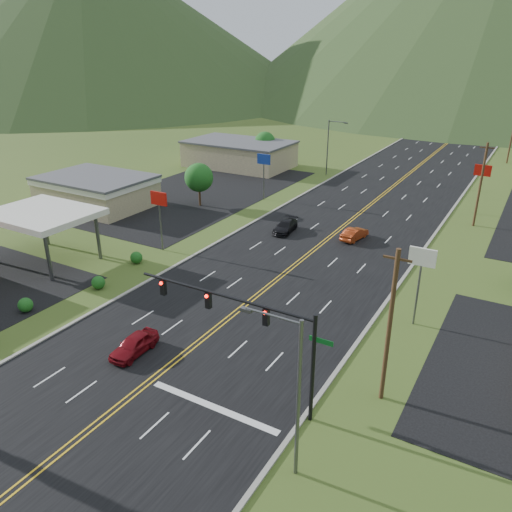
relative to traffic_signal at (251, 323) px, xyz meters
The scene contains 19 objects.
traffic_signal is the anchor object (origin of this frame).
streetlight_east 6.17m from the traffic_signal, 40.39° to the right, with size 3.28×0.25×9.00m.
streetlight_west 58.88m from the traffic_signal, 107.97° to the left, with size 3.28×0.25×9.00m.
gas_canopy 29.59m from the traffic_signal, 164.30° to the left, with size 10.00×8.00×5.30m.
building_west_mid 45.46m from the traffic_signal, 148.05° to the left, with size 14.40×10.40×4.10m.
building_west_far 64.15m from the traffic_signal, 122.56° to the left, with size 18.40×11.40×4.50m.
pole_sign_west_a 26.00m from the traffic_signal, 142.00° to the left, with size 2.00×0.18×6.40m.
pole_sign_west_b 43.17m from the traffic_signal, 118.32° to the left, with size 2.00×0.18×6.40m.
pole_sign_east_a 15.45m from the traffic_signal, 65.05° to the left, with size 2.00×0.18×6.40m.
pole_sign_east_b 46.47m from the traffic_signal, 81.94° to the left, with size 2.00×0.18×6.40m.
tree_west_a 40.80m from the traffic_signal, 130.50° to the left, with size 3.84×3.84×5.82m.
tree_west_b 66.01m from the traffic_signal, 118.49° to the left, with size 3.84×3.84×5.82m.
utility_pole_a 8.08m from the traffic_signal, 29.72° to the left, with size 1.60×0.28×10.00m.
utility_pole_b 41.60m from the traffic_signal, 80.29° to the left, with size 1.60×0.28×10.00m.
utility_pole_c 81.31m from the traffic_signal, 85.05° to the left, with size 1.60×0.28×10.00m.
mountain_nw 206.68m from the traffic_signal, 139.05° to the left, with size 190.00×190.00×60.00m, color #29401D.
car_red_near 10.62m from the traffic_signal, behind, with size 1.63×4.04×1.38m, color maroon.
car_dark_mid 30.24m from the traffic_signal, 112.98° to the left, with size 1.85×4.55×1.32m, color black.
car_red_far 29.81m from the traffic_signal, 97.50° to the left, with size 1.43×4.10×1.35m, color #962E10.
Camera 1 is at (19.39, -7.60, 20.23)m, focal length 35.00 mm.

